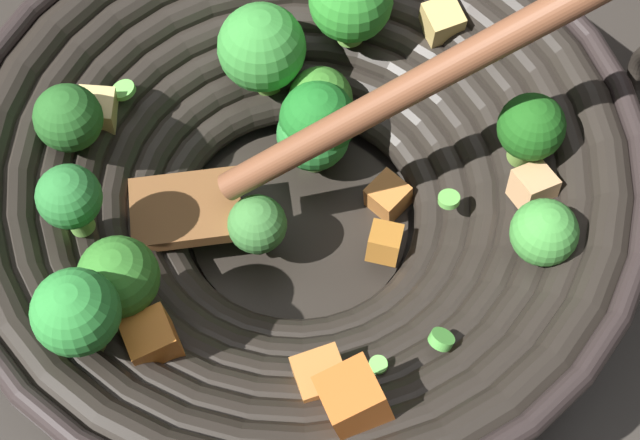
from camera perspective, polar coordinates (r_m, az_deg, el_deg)
The scene contains 2 objects.
ground_plane at distance 0.64m, azimuth -1.25°, elevation -0.55°, with size 4.00×4.00×0.00m, color #332D28.
wok at distance 0.58m, azimuth -1.43°, elevation 2.74°, with size 0.42×0.42×0.23m.
Camera 1 is at (-0.28, -0.12, 0.56)m, focal length 52.50 mm.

